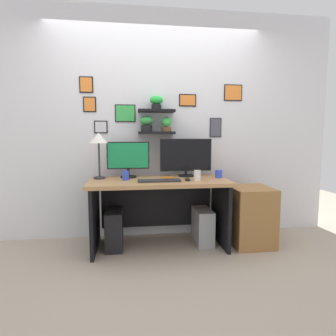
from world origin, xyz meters
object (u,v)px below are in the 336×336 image
object	(u,v)px
desk_lamp	(99,141)
keyboard	(159,181)
scissors_tray	(168,178)
water_cup	(197,175)
computer_tower_right	(203,226)
monitor_right	(186,157)
coffee_mug	(219,174)
drawer_cabinet	(250,216)
computer_mouse	(188,179)
monitor_left	(128,158)
computer_tower_left	(114,229)
pen_cup	(126,176)
desk	(159,198)

from	to	relation	value
desk_lamp	keyboard	bearing A→B (deg)	-24.29
scissors_tray	water_cup	size ratio (longest dim) A/B	1.09
keyboard	computer_tower_right	size ratio (longest dim) A/B	1.10
monitor_right	coffee_mug	xyz separation A→B (m)	(0.35, -0.16, -0.19)
keyboard	drawer_cabinet	bearing A→B (deg)	4.22
computer_mouse	coffee_mug	world-z (taller)	coffee_mug
computer_mouse	computer_tower_right	distance (m)	0.63
monitor_right	desk_lamp	bearing A→B (deg)	-176.77
computer_mouse	water_cup	distance (m)	0.11
monitor_left	computer_mouse	xyz separation A→B (m)	(0.62, -0.32, -0.20)
computer_tower_left	scissors_tray	bearing A→B (deg)	-1.54
desk_lamp	pen_cup	size ratio (longest dim) A/B	5.05
desk	scissors_tray	world-z (taller)	scissors_tray
drawer_cabinet	computer_tower_right	bearing A→B (deg)	168.91
pen_cup	monitor_right	bearing A→B (deg)	16.05
keyboard	water_cup	xyz separation A→B (m)	(0.41, 0.02, 0.05)
desk_lamp	monitor_left	bearing A→B (deg)	9.88
monitor_left	pen_cup	xyz separation A→B (m)	(-0.03, -0.20, -0.17)
monitor_left	coffee_mug	bearing A→B (deg)	-8.88
computer_mouse	drawer_cabinet	bearing A→B (deg)	4.60
monitor_right	water_cup	world-z (taller)	monitor_right
desk_lamp	coffee_mug	world-z (taller)	desk_lamp
computer_mouse	drawer_cabinet	size ratio (longest dim) A/B	0.14
monitor_left	coffee_mug	world-z (taller)	monitor_left
drawer_cabinet	desk_lamp	bearing A→B (deg)	172.89
coffee_mug	drawer_cabinet	size ratio (longest dim) A/B	0.14
keyboard	computer_tower_left	world-z (taller)	keyboard
scissors_tray	computer_tower_left	bearing A→B (deg)	178.46
computer_mouse	pen_cup	xyz separation A→B (m)	(-0.65, 0.12, 0.04)
pen_cup	scissors_tray	world-z (taller)	pen_cup
desk	coffee_mug	size ratio (longest dim) A/B	16.69
coffee_mug	computer_tower_right	distance (m)	0.63
computer_tower_left	drawer_cabinet	bearing A→B (deg)	-3.46
pen_cup	scissors_tray	bearing A→B (deg)	1.49
monitor_left	keyboard	world-z (taller)	monitor_left
desk	drawer_cabinet	world-z (taller)	desk
drawer_cabinet	monitor_right	bearing A→B (deg)	159.07
pen_cup	coffee_mug	bearing A→B (deg)	2.27
computer_mouse	desk_lamp	bearing A→B (deg)	164.05
scissors_tray	drawer_cabinet	xyz separation A→B (m)	(0.93, -0.08, -0.44)
drawer_cabinet	computer_tower_right	xyz separation A→B (m)	(-0.52, 0.10, -0.13)
monitor_left	scissors_tray	size ratio (longest dim) A/B	3.95
desk	computer_mouse	distance (m)	0.40
monitor_right	keyboard	size ratio (longest dim) A/B	1.36
monitor_left	water_cup	xyz separation A→B (m)	(0.72, -0.32, -0.16)
scissors_tray	computer_tower_left	world-z (taller)	scissors_tray
computer_mouse	coffee_mug	bearing A→B (deg)	22.76
computer_mouse	monitor_left	bearing A→B (deg)	152.54
computer_mouse	computer_tower_left	xyz separation A→B (m)	(-0.78, 0.15, -0.56)
desk	water_cup	world-z (taller)	water_cup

